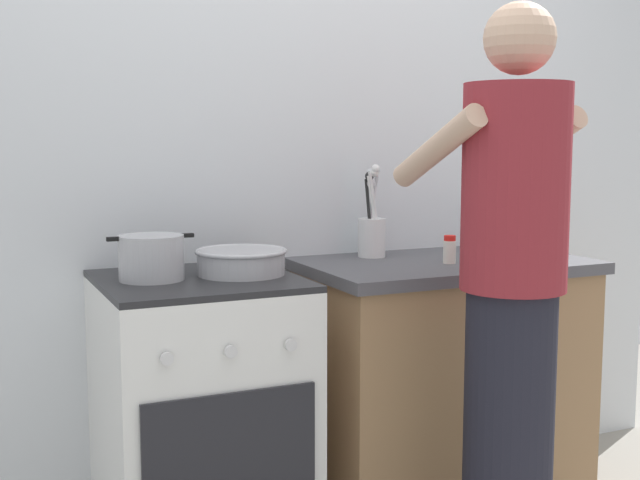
# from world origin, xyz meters

# --- Properties ---
(back_wall) EXTENTS (3.20, 0.10, 2.50)m
(back_wall) POSITION_xyz_m (0.20, 0.50, 1.25)
(back_wall) COLOR silver
(back_wall) RESTS_ON ground
(countertop) EXTENTS (1.00, 0.60, 0.90)m
(countertop) POSITION_xyz_m (0.55, 0.15, 0.45)
(countertop) COLOR #99724C
(countertop) RESTS_ON ground
(stove_range) EXTENTS (0.60, 0.62, 0.90)m
(stove_range) POSITION_xyz_m (-0.35, 0.15, 0.45)
(stove_range) COLOR white
(stove_range) RESTS_ON ground
(pot) EXTENTS (0.26, 0.20, 0.14)m
(pot) POSITION_xyz_m (-0.49, 0.17, 0.97)
(pot) COLOR #B2B2B7
(pot) RESTS_ON stove_range
(mixing_bowl) EXTENTS (0.29, 0.29, 0.08)m
(mixing_bowl) POSITION_xyz_m (-0.21, 0.15, 0.94)
(mixing_bowl) COLOR #B7B7BC
(mixing_bowl) RESTS_ON stove_range
(utensil_crock) EXTENTS (0.10, 0.10, 0.34)m
(utensil_crock) POSITION_xyz_m (0.35, 0.33, 1.00)
(utensil_crock) COLOR silver
(utensil_crock) RESTS_ON countertop
(spice_bottle) EXTENTS (0.04, 0.04, 0.10)m
(spice_bottle) POSITION_xyz_m (0.52, 0.08, 0.95)
(spice_bottle) COLOR silver
(spice_bottle) RESTS_ON countertop
(person) EXTENTS (0.41, 0.50, 1.70)m
(person) POSITION_xyz_m (0.41, -0.41, 0.86)
(person) COLOR black
(person) RESTS_ON ground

